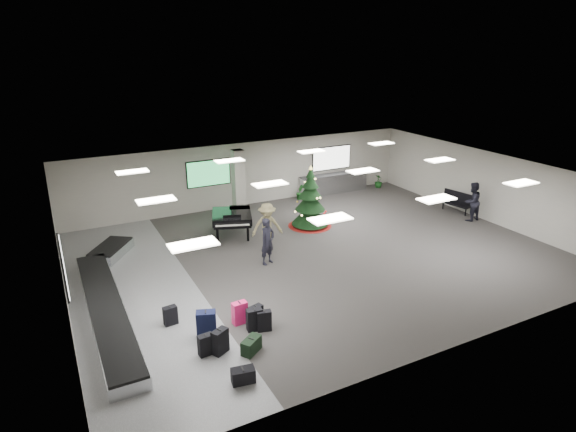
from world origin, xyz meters
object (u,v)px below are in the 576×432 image
traveler_a (268,241)px  traveler_bench (472,202)px  christmas_tree (310,206)px  potted_plant_right (378,181)px  traveler_b (267,226)px  grand_piano (232,217)px  bench (457,201)px  pink_suitcase (240,313)px  service_counter (334,183)px  potted_plant_left (300,192)px  baggage_carousel (107,296)px

traveler_a → traveler_bench: bearing=-25.0°
christmas_tree → potted_plant_right: bearing=28.2°
traveler_b → grand_piano: bearing=123.1°
bench → traveler_b: bearing=168.6°
pink_suitcase → traveler_bench: size_ratio=0.38×
pink_suitcase → traveler_b: (3.05, 4.58, 0.62)m
bench → grand_piano: bearing=158.5°
service_counter → pink_suitcase: bearing=-134.1°
potted_plant_left → potted_plant_right: size_ratio=1.03×
pink_suitcase → traveler_b: size_ratio=0.37×
grand_piano → traveler_b: 2.09m
baggage_carousel → bench: 16.50m
traveler_a → baggage_carousel: bearing=158.1°
service_counter → traveler_b: traveler_b is taller
grand_piano → potted_plant_right: grand_piano is taller
christmas_tree → traveler_a: size_ratio=1.57×
baggage_carousel → traveler_bench: traveler_bench is taller
traveler_a → service_counter: bearing=18.4°
pink_suitcase → bench: (13.15, 4.38, 0.22)m
service_counter → traveler_a: traveler_a is taller
christmas_tree → bench: bearing=-12.8°
bench → traveler_a: traveler_a is taller
pink_suitcase → traveler_bench: bearing=8.9°
traveler_bench → potted_plant_left: (-5.54, 6.49, -0.53)m
grand_piano → service_counter: bearing=44.1°
pink_suitcase → service_counter: bearing=40.8°
baggage_carousel → traveler_b: 6.56m
bench → service_counter: bearing=113.2°
grand_piano → traveler_a: (0.18, -3.19, 0.05)m
service_counter → grand_piano: (-7.24, -3.31, 0.30)m
baggage_carousel → potted_plant_right: bearing=22.3°
christmas_tree → traveler_b: (-2.80, -1.45, -0.01)m
baggage_carousel → christmas_tree: (9.15, 2.93, 0.75)m
pink_suitcase → traveler_b: bearing=51.3°
traveler_b → potted_plant_right: (9.32, 4.94, -0.58)m
traveler_bench → potted_plant_left: bearing=-53.3°
traveler_a → traveler_bench: traveler_bench is taller
bench → traveler_b: 10.11m
christmas_tree → bench: 7.49m
christmas_tree → potted_plant_left: size_ratio=3.65×
christmas_tree → grand_piano: bearing=172.0°
traveler_a → potted_plant_right: (9.89, 6.18, -0.52)m
potted_plant_right → baggage_carousel: bearing=-157.7°
baggage_carousel → bench: size_ratio=5.85×
pink_suitcase → grand_piano: grand_piano is taller
baggage_carousel → potted_plant_left: potted_plant_left is taller
christmas_tree → grand_piano: size_ratio=1.13×
potted_plant_right → service_counter: bearing=173.6°
service_counter → potted_plant_right: service_counter is taller
pink_suitcase → potted_plant_right: size_ratio=0.94×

